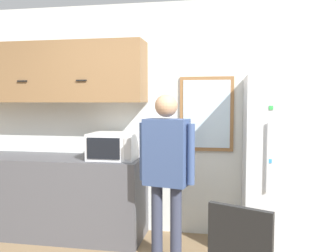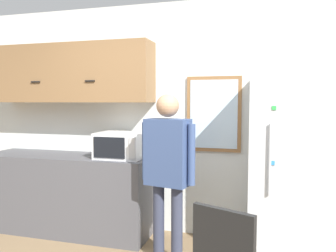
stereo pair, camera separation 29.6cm
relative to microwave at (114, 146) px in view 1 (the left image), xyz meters
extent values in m
cube|color=silver|center=(0.48, 0.34, 0.28)|extent=(6.00, 0.06, 2.70)
cube|color=#4C4C51|center=(-0.70, 0.01, -0.61)|extent=(2.04, 0.61, 0.92)
cube|color=olive|center=(-0.70, 0.14, 0.83)|extent=(2.04, 0.36, 0.69)
cube|color=black|center=(-1.06, -0.05, 0.72)|extent=(0.12, 0.01, 0.01)
cube|color=black|center=(-0.35, -0.05, 0.72)|extent=(0.12, 0.01, 0.01)
cube|color=white|center=(0.00, 0.00, 0.00)|extent=(0.51, 0.42, 0.29)
cube|color=black|center=(-0.05, -0.21, 0.00)|extent=(0.36, 0.01, 0.23)
cube|color=#B2B2B2|center=(0.22, -0.21, 0.00)|extent=(0.07, 0.01, 0.23)
cylinder|color=#33384C|center=(0.57, -0.40, -0.69)|extent=(0.11, 0.11, 0.77)
cylinder|color=#33384C|center=(0.76, -0.44, -0.69)|extent=(0.11, 0.11, 0.77)
cube|color=#384C7A|center=(0.66, -0.42, 0.01)|extent=(0.45, 0.30, 0.63)
sphere|color=tan|center=(0.66, -0.42, 0.45)|extent=(0.22, 0.22, 0.22)
cylinder|color=#384C7A|center=(0.42, -0.37, 0.01)|extent=(0.07, 0.07, 0.57)
cylinder|color=#384C7A|center=(0.90, -0.48, 0.01)|extent=(0.07, 0.07, 0.57)
cube|color=silver|center=(1.82, -0.04, -0.16)|extent=(0.82, 0.68, 1.81)
cylinder|color=silver|center=(1.59, -0.40, -0.02)|extent=(0.02, 0.02, 0.63)
cube|color=green|center=(1.62, -0.38, 0.44)|extent=(0.04, 0.01, 0.04)
cube|color=#338CDB|center=(1.62, -0.38, -0.05)|extent=(0.04, 0.01, 0.04)
cube|color=black|center=(1.30, -1.50, -0.37)|extent=(0.38, 0.19, 0.48)
cube|color=olive|center=(1.00, 0.30, 0.35)|extent=(0.61, 0.04, 0.85)
cube|color=silver|center=(1.00, 0.28, 0.35)|extent=(0.53, 0.01, 0.77)
camera|label=1|loc=(1.19, -3.46, 0.50)|focal=35.00mm
camera|label=2|loc=(1.48, -3.39, 0.50)|focal=35.00mm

